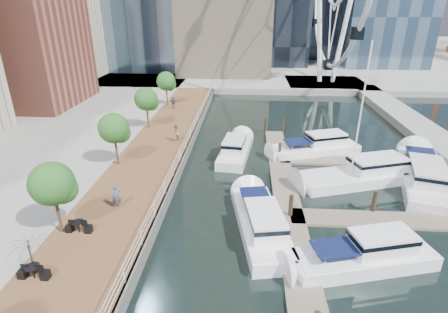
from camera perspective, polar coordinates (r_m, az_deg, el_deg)
ground at (r=19.06m, az=3.64°, el=-22.88°), size 520.00×520.00×0.00m
boardwalk at (r=32.37m, az=-12.20°, el=-1.36°), size 6.00×60.00×1.00m
seawall at (r=31.69m, az=-6.97°, el=-1.54°), size 0.25×60.00×1.00m
land_far at (r=115.95m, az=4.18°, el=16.76°), size 200.00×114.00×1.00m
pier at (r=68.03m, az=16.22°, el=11.24°), size 14.00×12.00×1.00m
railing at (r=31.29m, az=-7.24°, el=0.17°), size 0.10×60.00×1.05m
floating_docks at (r=27.93m, az=20.57°, el=-6.63°), size 16.00×34.00×2.60m
street_trees at (r=30.89m, az=-17.58°, el=4.41°), size 2.60×42.60×4.60m
cafe_tables at (r=19.56m, az=-30.73°, el=-19.93°), size 2.50×13.70×0.74m
yacht_foreground at (r=22.50m, az=21.57°, el=-16.27°), size 9.38×4.60×2.15m
pedestrian_near at (r=24.98m, az=-17.17°, el=-6.25°), size 0.73×0.63×1.69m
pedestrian_mid at (r=35.78m, az=-7.89°, el=3.83°), size 0.78×0.96×1.83m
pedestrian_far at (r=47.92m, az=-8.28°, el=8.69°), size 0.96×0.44×1.60m
moored_yachts at (r=30.90m, az=20.37°, el=-4.65°), size 21.30×29.36×11.50m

